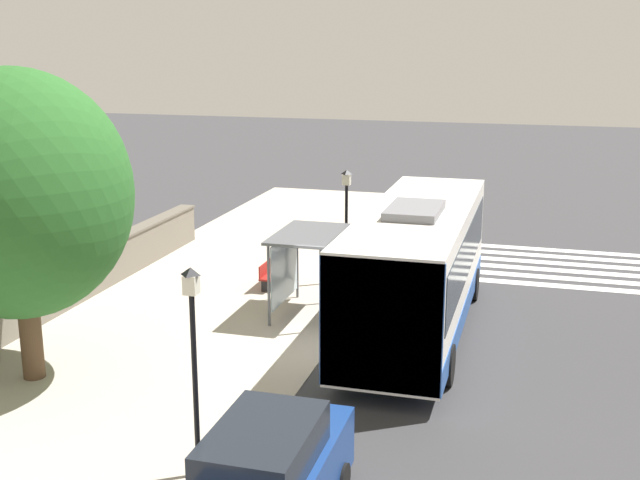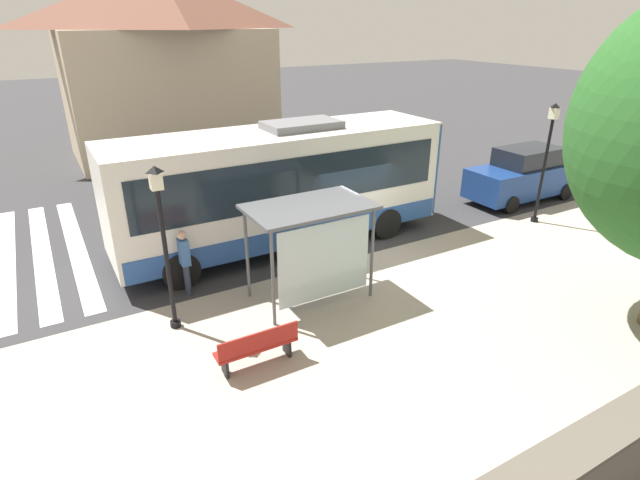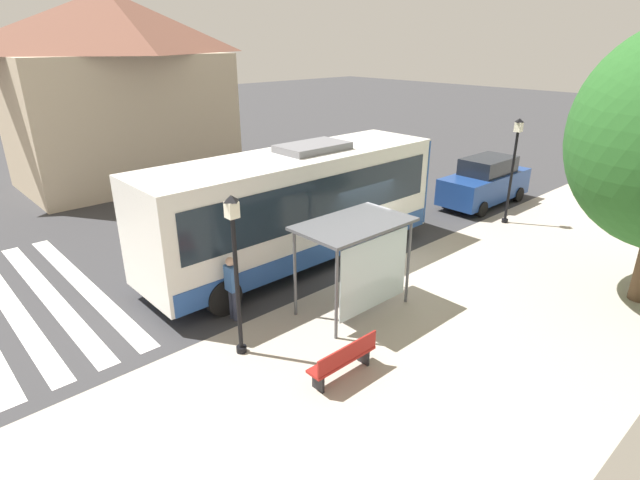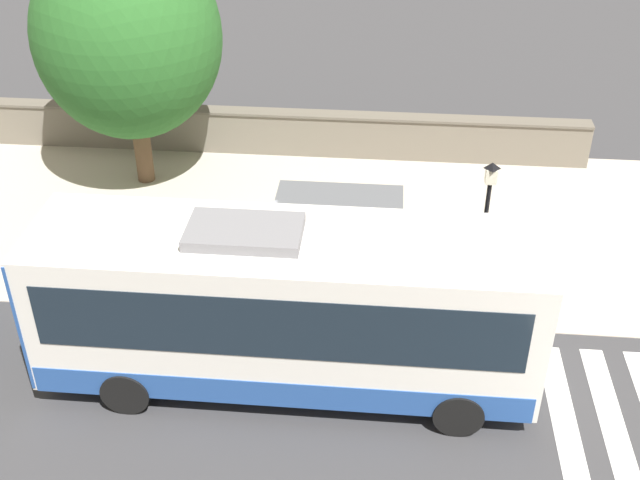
{
  "view_description": "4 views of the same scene",
  "coord_description": "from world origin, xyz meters",
  "px_view_note": "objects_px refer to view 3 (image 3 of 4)",
  "views": [
    {
      "loc": [
        5.13,
        -18.92,
        7.93
      ],
      "look_at": [
        -0.78,
        2.05,
        2.44
      ],
      "focal_mm": 45.0,
      "sensor_mm": 36.0,
      "label": 1
    },
    {
      "loc": [
        -11.05,
        7.93,
        6.47
      ],
      "look_at": [
        -0.47,
        1.89,
        1.08
      ],
      "focal_mm": 28.0,
      "sensor_mm": 36.0,
      "label": 2
    },
    {
      "loc": [
        -9.41,
        11.24,
        6.77
      ],
      "look_at": [
        -0.47,
        3.06,
        1.84
      ],
      "focal_mm": 28.0,
      "sensor_mm": 36.0,
      "label": 3
    },
    {
      "loc": [
        14.69,
        3.7,
        11.8
      ],
      "look_at": [
        -0.38,
        2.32,
        1.99
      ],
      "focal_mm": 45.0,
      "sensor_mm": 36.0,
      "label": 4
    }
  ],
  "objects_px": {
    "pedestrian": "(232,283)",
    "street_lamp_near": "(236,263)",
    "bench": "(344,359)",
    "bus_shelter": "(359,239)",
    "street_lamp_far": "(513,163)",
    "bus": "(296,205)",
    "parked_car_behind_bus": "(485,182)"
  },
  "relations": [
    {
      "from": "pedestrian",
      "to": "bench",
      "type": "distance_m",
      "value": 3.69
    },
    {
      "from": "bus_shelter",
      "to": "pedestrian",
      "type": "distance_m",
      "value": 3.39
    },
    {
      "from": "street_lamp_far",
      "to": "pedestrian",
      "type": "bearing_deg",
      "value": 84.89
    },
    {
      "from": "street_lamp_far",
      "to": "parked_car_behind_bus",
      "type": "distance_m",
      "value": 2.8
    },
    {
      "from": "bench",
      "to": "street_lamp_near",
      "type": "xyz_separation_m",
      "value": [
        2.25,
        1.08,
        1.8
      ]
    },
    {
      "from": "bench",
      "to": "street_lamp_near",
      "type": "height_order",
      "value": "street_lamp_near"
    },
    {
      "from": "pedestrian",
      "to": "street_lamp_far",
      "type": "bearing_deg",
      "value": -95.11
    },
    {
      "from": "bus",
      "to": "street_lamp_far",
      "type": "relative_size",
      "value": 2.47
    },
    {
      "from": "bus",
      "to": "street_lamp_far",
      "type": "xyz_separation_m",
      "value": [
        -2.71,
        -8.43,
        0.47
      ]
    },
    {
      "from": "bus",
      "to": "bench",
      "type": "relative_size",
      "value": 5.91
    },
    {
      "from": "pedestrian",
      "to": "street_lamp_near",
      "type": "distance_m",
      "value": 1.98
    },
    {
      "from": "bus_shelter",
      "to": "parked_car_behind_bus",
      "type": "relative_size",
      "value": 0.64
    },
    {
      "from": "bus_shelter",
      "to": "parked_car_behind_bus",
      "type": "distance_m",
      "value": 11.16
    },
    {
      "from": "bus",
      "to": "parked_car_behind_bus",
      "type": "distance_m",
      "value": 10.02
    },
    {
      "from": "bus",
      "to": "street_lamp_near",
      "type": "bearing_deg",
      "value": 125.76
    },
    {
      "from": "pedestrian",
      "to": "street_lamp_near",
      "type": "bearing_deg",
      "value": 153.05
    },
    {
      "from": "bench",
      "to": "pedestrian",
      "type": "bearing_deg",
      "value": 6.08
    },
    {
      "from": "street_lamp_near",
      "to": "street_lamp_far",
      "type": "bearing_deg",
      "value": -88.61
    },
    {
      "from": "street_lamp_near",
      "to": "parked_car_behind_bus",
      "type": "height_order",
      "value": "street_lamp_near"
    },
    {
      "from": "pedestrian",
      "to": "parked_car_behind_bus",
      "type": "relative_size",
      "value": 0.37
    },
    {
      "from": "bus_shelter",
      "to": "pedestrian",
      "type": "relative_size",
      "value": 1.7
    },
    {
      "from": "bus",
      "to": "street_lamp_far",
      "type": "height_order",
      "value": "street_lamp_far"
    },
    {
      "from": "bus_shelter",
      "to": "pedestrian",
      "type": "bearing_deg",
      "value": 55.06
    },
    {
      "from": "parked_car_behind_bus",
      "to": "street_lamp_near",
      "type": "bearing_deg",
      "value": 98.8
    },
    {
      "from": "pedestrian",
      "to": "bus",
      "type": "bearing_deg",
      "value": -64.8
    },
    {
      "from": "bus_shelter",
      "to": "street_lamp_far",
      "type": "bearing_deg",
      "value": -85.18
    },
    {
      "from": "bus",
      "to": "street_lamp_near",
      "type": "relative_size",
      "value": 2.63
    },
    {
      "from": "bus_shelter",
      "to": "street_lamp_near",
      "type": "xyz_separation_m",
      "value": [
        0.48,
        3.34,
        0.2
      ]
    },
    {
      "from": "bus_shelter",
      "to": "street_lamp_near",
      "type": "height_order",
      "value": "street_lamp_near"
    },
    {
      "from": "bus",
      "to": "pedestrian",
      "type": "bearing_deg",
      "value": 115.2
    },
    {
      "from": "bus",
      "to": "parked_car_behind_bus",
      "type": "height_order",
      "value": "bus"
    },
    {
      "from": "bus_shelter",
      "to": "street_lamp_far",
      "type": "height_order",
      "value": "street_lamp_far"
    }
  ]
}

